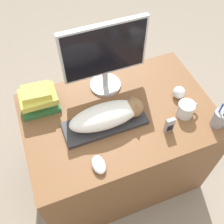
% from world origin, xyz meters
% --- Properties ---
extents(ground_plane, '(12.00, 12.00, 0.00)m').
position_xyz_m(ground_plane, '(0.00, 0.00, 0.00)').
color(ground_plane, gray).
extents(desk, '(1.11, 0.73, 0.77)m').
position_xyz_m(desk, '(0.00, 0.37, 0.38)').
color(desk, brown).
rests_on(desk, ground_plane).
extents(keyboard, '(0.47, 0.17, 0.02)m').
position_xyz_m(keyboard, '(-0.10, 0.33, 0.78)').
color(keyboard, '#2D2D33').
rests_on(keyboard, desk).
extents(cat, '(0.42, 0.16, 0.13)m').
position_xyz_m(cat, '(-0.07, 0.33, 0.85)').
color(cat, white).
rests_on(cat, keyboard).
extents(monitor, '(0.49, 0.19, 0.45)m').
position_xyz_m(monitor, '(0.00, 0.60, 1.03)').
color(monitor, '#B7B7BC').
rests_on(monitor, desk).
extents(computer_mouse, '(0.07, 0.11, 0.04)m').
position_xyz_m(computer_mouse, '(-0.22, 0.10, 0.79)').
color(computer_mouse, silver).
rests_on(computer_mouse, desk).
extents(coffee_mug, '(0.13, 0.10, 0.09)m').
position_xyz_m(coffee_mug, '(0.35, 0.23, 0.81)').
color(coffee_mug, silver).
rests_on(coffee_mug, desk).
extents(pen_cup, '(0.08, 0.08, 0.19)m').
position_xyz_m(pen_cup, '(0.49, 0.11, 0.82)').
color(pen_cup, '#939399').
rests_on(pen_cup, desk).
extents(baseball, '(0.08, 0.08, 0.08)m').
position_xyz_m(baseball, '(0.38, 0.36, 0.81)').
color(baseball, silver).
rests_on(baseball, desk).
extents(phone, '(0.05, 0.02, 0.10)m').
position_xyz_m(phone, '(0.21, 0.16, 0.82)').
color(phone, '#99999E').
rests_on(phone, desk).
extents(book_stack, '(0.22, 0.17, 0.15)m').
position_xyz_m(book_stack, '(-0.41, 0.58, 0.84)').
color(book_stack, '#2D6B38').
rests_on(book_stack, desk).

